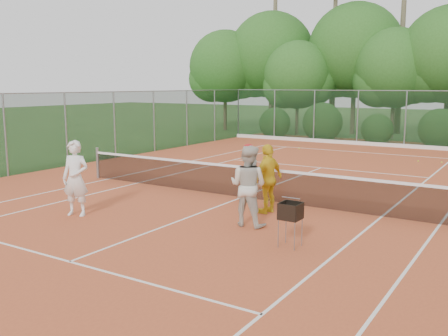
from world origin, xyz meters
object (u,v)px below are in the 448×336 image
(player_center_grp, at_px, (248,185))
(player_yellow, at_px, (268,179))
(player_white, at_px, (76,178))
(ball_hopper, at_px, (291,212))

(player_center_grp, height_order, player_yellow, player_center_grp)
(player_white, xyz_separation_m, ball_hopper, (5.67, 0.62, -0.23))
(player_yellow, bearing_deg, player_center_grp, 17.33)
(player_white, height_order, player_yellow, player_white)
(player_white, xyz_separation_m, player_center_grp, (4.16, 1.53, 0.00))
(player_yellow, relative_size, ball_hopper, 1.94)
(player_center_grp, bearing_deg, player_yellow, 96.69)
(player_white, bearing_deg, player_center_grp, 1.29)
(player_white, relative_size, player_center_grp, 0.99)
(player_yellow, xyz_separation_m, ball_hopper, (1.67, -2.23, -0.16))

